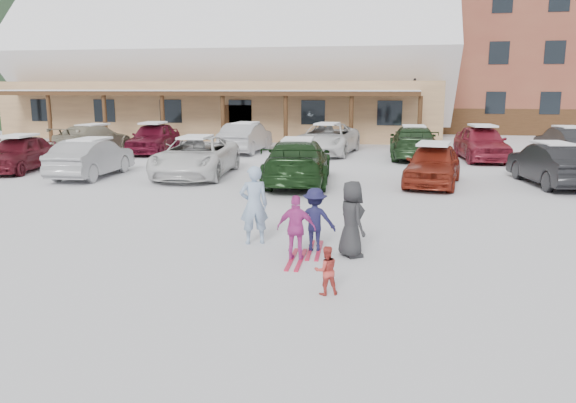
% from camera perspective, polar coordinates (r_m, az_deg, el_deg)
% --- Properties ---
extents(ground, '(160.00, 160.00, 0.00)m').
position_cam_1_polar(ground, '(10.56, -2.63, -6.33)').
color(ground, silver).
rests_on(ground, ground).
extents(day_lodge, '(29.12, 12.50, 10.38)m').
position_cam_1_polar(day_lodge, '(39.41, -6.11, 12.49)').
color(day_lodge, tan).
rests_on(day_lodge, ground).
extents(alpine_hotel, '(31.48, 14.01, 21.48)m').
position_cam_1_polar(alpine_hotel, '(49.53, 25.80, 16.68)').
color(alpine_hotel, brown).
rests_on(alpine_hotel, ground).
extents(lamp_post, '(0.50, 0.25, 6.59)m').
position_cam_1_polar(lamp_post, '(34.80, 12.76, 12.01)').
color(lamp_post, black).
rests_on(lamp_post, ground).
extents(conifer_0, '(4.40, 4.40, 10.20)m').
position_cam_1_polar(conifer_0, '(48.90, -25.40, 13.32)').
color(conifer_0, black).
rests_on(conifer_0, ground).
extents(conifer_2, '(5.28, 5.28, 12.24)m').
position_cam_1_polar(conifer_2, '(61.15, -21.87, 14.09)').
color(conifer_2, black).
rests_on(conifer_2, ground).
extents(conifer_3, '(3.96, 3.96, 9.18)m').
position_cam_1_polar(conifer_3, '(53.93, 15.06, 13.14)').
color(conifer_3, black).
rests_on(conifer_3, ground).
extents(adult_skier, '(0.71, 0.60, 1.66)m').
position_cam_1_polar(adult_skier, '(11.71, -3.48, -0.35)').
color(adult_skier, '#90ACCE').
rests_on(adult_skier, ground).
extents(toddler_red, '(0.47, 0.43, 0.80)m').
position_cam_1_polar(toddler_red, '(8.95, 3.89, -6.99)').
color(toddler_red, '#C13C35').
rests_on(toddler_red, ground).
extents(child_navy, '(0.86, 0.53, 1.29)m').
position_cam_1_polar(child_navy, '(11.20, 2.75, -1.87)').
color(child_navy, '#191941').
rests_on(child_navy, ground).
extents(skis_child_navy, '(0.28, 1.41, 0.03)m').
position_cam_1_polar(skis_child_navy, '(11.36, 2.72, -4.96)').
color(skis_child_navy, '#C31B3C').
rests_on(skis_child_navy, ground).
extents(child_magenta, '(0.75, 0.33, 1.26)m').
position_cam_1_polar(child_magenta, '(10.59, 0.86, -2.73)').
color(child_magenta, '#C23998').
rests_on(child_magenta, ground).
extents(skis_child_magenta, '(0.25, 1.41, 0.03)m').
position_cam_1_polar(skis_child_magenta, '(10.75, 0.85, -5.90)').
color(skis_child_magenta, '#C31B3C').
rests_on(skis_child_magenta, ground).
extents(bystander_dark, '(0.78, 0.87, 1.49)m').
position_cam_1_polar(bystander_dark, '(10.88, 6.47, -1.78)').
color(bystander_dark, '#262729').
rests_on(bystander_dark, ground).
extents(parked_car_0, '(2.17, 4.28, 1.40)m').
position_cam_1_polar(parked_car_0, '(24.41, -25.64, 4.43)').
color(parked_car_0, '#5B131E').
rests_on(parked_car_0, ground).
extents(parked_car_1, '(1.62, 4.27, 1.39)m').
position_cam_1_polar(parked_car_1, '(21.81, -19.34, 4.19)').
color(parked_car_1, '#98999D').
rests_on(parked_car_1, ground).
extents(parked_car_2, '(2.82, 5.43, 1.46)m').
position_cam_1_polar(parked_car_2, '(21.05, -9.33, 4.54)').
color(parked_car_2, white).
rests_on(parked_car_2, ground).
extents(parked_car_3, '(2.61, 5.42, 1.52)m').
position_cam_1_polar(parked_car_3, '(19.07, 1.00, 4.07)').
color(parked_car_3, black).
rests_on(parked_car_3, ground).
extents(parked_car_4, '(2.29, 4.33, 1.40)m').
position_cam_1_polar(parked_car_4, '(19.49, 14.51, 3.69)').
color(parked_car_4, maroon).
rests_on(parked_car_4, ground).
extents(parked_car_5, '(2.22, 4.50, 1.42)m').
position_cam_1_polar(parked_car_5, '(20.77, 25.25, 3.44)').
color(parked_car_5, black).
rests_on(parked_car_5, ground).
extents(parked_car_7, '(2.46, 4.99, 1.40)m').
position_cam_1_polar(parked_car_7, '(30.19, -19.15, 6.07)').
color(parked_car_7, gray).
rests_on(parked_car_7, ground).
extents(parked_car_8, '(2.24, 4.61, 1.52)m').
position_cam_1_polar(parked_car_8, '(28.90, -13.49, 6.29)').
color(parked_car_8, maroon).
rests_on(parked_car_8, ground).
extents(parked_car_9, '(1.75, 4.60, 1.50)m').
position_cam_1_polar(parked_car_9, '(28.45, -4.29, 6.48)').
color(parked_car_9, '#A7A8AD').
rests_on(parked_car_9, ground).
extents(parked_car_10, '(3.04, 5.65, 1.51)m').
position_cam_1_polar(parked_car_10, '(27.71, 3.97, 6.36)').
color(parked_car_10, white).
rests_on(parked_car_10, ground).
extents(parked_car_11, '(2.21, 5.21, 1.50)m').
position_cam_1_polar(parked_car_11, '(26.56, 12.61, 5.88)').
color(parked_car_11, '#1F391D').
rests_on(parked_car_11, ground).
extents(parked_car_12, '(2.29, 4.78, 1.57)m').
position_cam_1_polar(parked_car_12, '(26.77, 19.05, 5.65)').
color(parked_car_12, maroon).
rests_on(parked_car_12, ground).
extents(parked_car_13, '(2.02, 4.77, 1.53)m').
position_cam_1_polar(parked_car_13, '(27.86, 26.56, 5.22)').
color(parked_car_13, black).
rests_on(parked_car_13, ground).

